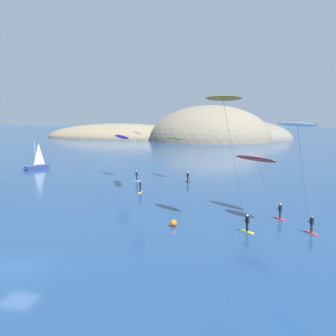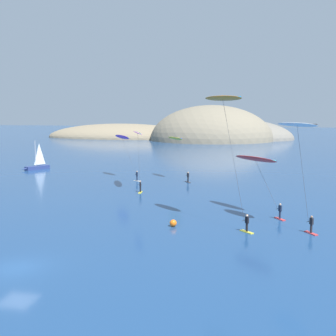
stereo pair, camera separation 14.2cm
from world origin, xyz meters
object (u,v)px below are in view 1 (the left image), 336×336
object	(u,v)px
kitesurfer_red	(257,163)
kitesurfer_pink	(138,137)
sailboat_near	(35,166)
kitesurfer_purple	(123,140)
kitesurfer_white	(299,133)
marker_buoy	(174,223)
kitesurfer_yellow	(176,142)
kitesurfer_orange	(225,110)

from	to	relation	value
kitesurfer_red	kitesurfer_pink	xyz separation A→B (m)	(-16.96, 10.76, 1.96)
sailboat_near	kitesurfer_pink	xyz separation A→B (m)	(25.97, -16.35, 6.99)
kitesurfer_purple	kitesurfer_white	distance (m)	37.94
marker_buoy	sailboat_near	bearing A→B (deg)	135.23
sailboat_near	kitesurfer_yellow	size ratio (longest dim) A/B	0.79
kitesurfer_red	kitesurfer_yellow	world-z (taller)	kitesurfer_yellow
sailboat_near	kitesurfer_red	distance (m)	51.02
kitesurfer_orange	kitesurfer_white	distance (m)	7.27
kitesurfer_yellow	marker_buoy	xyz separation A→B (m)	(5.66, -29.22, -5.84)
kitesurfer_yellow	kitesurfer_pink	world-z (taller)	kitesurfer_pink
sailboat_near	kitesurfer_white	world-z (taller)	kitesurfer_white
kitesurfer_yellow	kitesurfer_pink	size ratio (longest dim) A/B	0.84
kitesurfer_red	marker_buoy	world-z (taller)	kitesurfer_red
sailboat_near	kitesurfer_purple	xyz separation A→B (m)	(20.23, -5.95, 5.77)
kitesurfer_purple	marker_buoy	distance (m)	33.02
marker_buoy	kitesurfer_orange	bearing A→B (deg)	20.31
kitesurfer_purple	kitesurfer_white	bearing A→B (deg)	-45.49
kitesurfer_orange	kitesurfer_red	distance (m)	8.86
sailboat_near	kitesurfer_red	size ratio (longest dim) A/B	0.88
kitesurfer_orange	kitesurfer_pink	world-z (taller)	kitesurfer_orange
kitesurfer_yellow	marker_buoy	bearing A→B (deg)	-79.03
sailboat_near	marker_buoy	bearing A→B (deg)	-44.77
kitesurfer_yellow	kitesurfer_purple	bearing A→B (deg)	-177.73
sailboat_near	kitesurfer_orange	bearing A→B (deg)	-39.70
sailboat_near	marker_buoy	size ratio (longest dim) A/B	8.14
kitesurfer_white	kitesurfer_pink	size ratio (longest dim) A/B	1.21
sailboat_near	kitesurfer_orange	distance (m)	52.88
kitesurfer_yellow	kitesurfer_pink	bearing A→B (deg)	-107.82
kitesurfer_red	marker_buoy	xyz separation A→B (m)	(-7.83, -7.69, -5.32)
sailboat_near	kitesurfer_yellow	world-z (taller)	kitesurfer_yellow
kitesurfer_pink	marker_buoy	distance (m)	21.84
kitesurfer_purple	kitesurfer_yellow	xyz separation A→B (m)	(9.20, 0.36, -0.22)
kitesurfer_white	kitesurfer_pink	xyz separation A→B (m)	(-20.78, 16.58, -1.62)
sailboat_near	marker_buoy	world-z (taller)	sailboat_near
sailboat_near	kitesurfer_orange	size ratio (longest dim) A/B	0.44
sailboat_near	marker_buoy	xyz separation A→B (m)	(35.09, -34.81, -0.29)
kitesurfer_purple	kitesurfer_orange	distance (m)	33.83
kitesurfer_purple	kitesurfer_orange	bearing A→B (deg)	-54.13
sailboat_near	kitesurfer_purple	world-z (taller)	kitesurfer_purple
kitesurfer_pink	kitesurfer_purple	bearing A→B (deg)	118.91
kitesurfer_purple	kitesurfer_orange	world-z (taller)	kitesurfer_orange
kitesurfer_orange	kitesurfer_red	xyz separation A→B (m)	(3.10, 5.94, -5.80)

